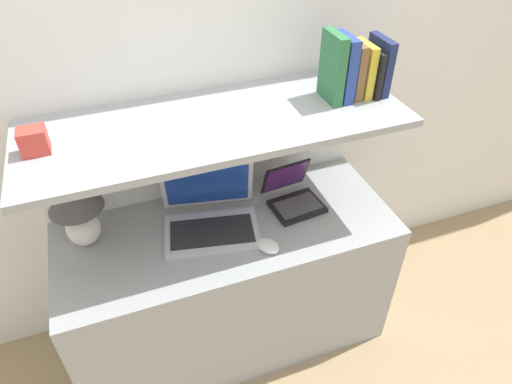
# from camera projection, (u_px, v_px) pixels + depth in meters

# --- Properties ---
(ground_plane) EXTENTS (12.00, 12.00, 0.00)m
(ground_plane) POSITION_uv_depth(u_px,v_px,m) (252.00, 380.00, 2.14)
(ground_plane) COLOR #9E8460
(wall_back) EXTENTS (6.00, 0.05, 2.40)m
(wall_back) POSITION_uv_depth(u_px,v_px,m) (197.00, 87.00, 1.85)
(wall_back) COLOR white
(wall_back) RESTS_ON ground_plane
(desk) EXTENTS (1.40, 0.58, 0.73)m
(desk) POSITION_uv_depth(u_px,v_px,m) (231.00, 285.00, 2.12)
(desk) COLOR #999EA3
(desk) RESTS_ON ground_plane
(back_riser) EXTENTS (1.40, 0.04, 1.17)m
(back_riser) POSITION_uv_depth(u_px,v_px,m) (210.00, 208.00, 2.20)
(back_riser) COLOR white
(back_riser) RESTS_ON ground_plane
(shelf) EXTENTS (1.40, 0.52, 0.03)m
(shelf) POSITION_uv_depth(u_px,v_px,m) (217.00, 123.00, 1.65)
(shelf) COLOR #999EA3
(shelf) RESTS_ON back_riser
(table_lamp) EXTENTS (0.21, 0.21, 0.33)m
(table_lamp) POSITION_uv_depth(u_px,v_px,m) (75.00, 203.00, 1.70)
(table_lamp) COLOR white
(table_lamp) RESTS_ON desk
(laptop_large) EXTENTS (0.43, 0.37, 0.26)m
(laptop_large) POSITION_uv_depth(u_px,v_px,m) (210.00, 216.00, 1.87)
(laptop_large) COLOR silver
(laptop_large) RESTS_ON desk
(laptop_small) EXTENTS (0.24, 0.25, 0.18)m
(laptop_small) POSITION_uv_depth(u_px,v_px,m) (293.00, 196.00, 1.99)
(laptop_small) COLOR black
(laptop_small) RESTS_ON desk
(computer_mouse) EXTENTS (0.11, 0.12, 0.04)m
(computer_mouse) POSITION_uv_depth(u_px,v_px,m) (268.00, 246.00, 1.78)
(computer_mouse) COLOR white
(computer_mouse) RESTS_ON desk
(router_box) EXTENTS (0.10, 0.06, 0.14)m
(router_box) POSITION_uv_depth(u_px,v_px,m) (236.00, 180.00, 2.03)
(router_box) COLOR white
(router_box) RESTS_ON desk
(book_navy) EXTENTS (0.03, 0.15, 0.21)m
(book_navy) POSITION_uv_depth(u_px,v_px,m) (379.00, 65.00, 1.75)
(book_navy) COLOR navy
(book_navy) RESTS_ON shelf
(book_black) EXTENTS (0.02, 0.16, 0.18)m
(book_black) POSITION_uv_depth(u_px,v_px,m) (370.00, 71.00, 1.75)
(book_black) COLOR black
(book_black) RESTS_ON shelf
(book_yellow) EXTENTS (0.03, 0.13, 0.20)m
(book_yellow) POSITION_uv_depth(u_px,v_px,m) (363.00, 69.00, 1.73)
(book_yellow) COLOR gold
(book_yellow) RESTS_ON shelf
(book_brown) EXTENTS (0.03, 0.12, 0.21)m
(book_brown) POSITION_uv_depth(u_px,v_px,m) (354.00, 70.00, 1.72)
(book_brown) COLOR brown
(book_brown) RESTS_ON shelf
(book_blue) EXTENTS (0.04, 0.14, 0.24)m
(book_blue) POSITION_uv_depth(u_px,v_px,m) (343.00, 68.00, 1.70)
(book_blue) COLOR #284293
(book_blue) RESTS_ON shelf
(book_green) EXTENTS (0.04, 0.14, 0.26)m
(book_green) POSITION_uv_depth(u_px,v_px,m) (332.00, 68.00, 1.68)
(book_green) COLOR #2D7042
(book_green) RESTS_ON shelf
(shelf_gadget) EXTENTS (0.09, 0.07, 0.09)m
(shelf_gadget) POSITION_uv_depth(u_px,v_px,m) (34.00, 141.00, 1.45)
(shelf_gadget) COLOR #CC3D33
(shelf_gadget) RESTS_ON shelf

